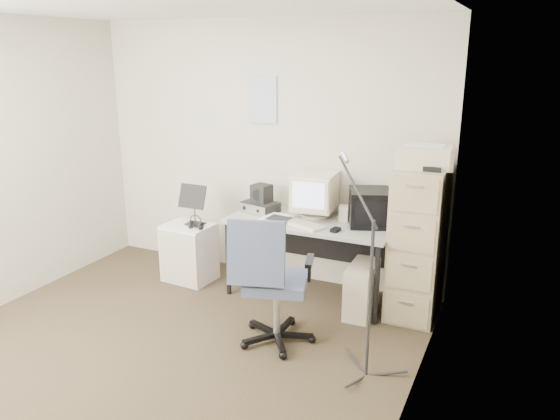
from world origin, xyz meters
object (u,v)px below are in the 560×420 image
at_px(filing_cabinet, 418,243).
at_px(office_chair, 277,280).
at_px(desk, 311,258).
at_px(side_cart, 189,252).

height_order(filing_cabinet, office_chair, filing_cabinet).
bearing_deg(filing_cabinet, office_chair, -133.47).
height_order(filing_cabinet, desk, filing_cabinet).
relative_size(office_chair, side_cart, 1.82).
xyz_separation_m(filing_cabinet, side_cart, (-2.17, -0.20, -0.36)).
bearing_deg(side_cart, filing_cabinet, 9.16).
bearing_deg(office_chair, desk, 77.88).
bearing_deg(desk, side_cart, -172.25).
distance_m(filing_cabinet, office_chair, 1.28).
height_order(filing_cabinet, side_cart, filing_cabinet).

